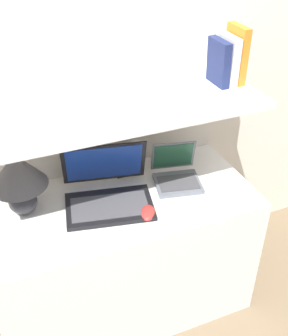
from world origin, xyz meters
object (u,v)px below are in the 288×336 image
(laptop_small, at_px, (176,175))
(book_white, at_px, (227,60))
(book_navy, at_px, (219,62))
(table_lamp, at_px, (18,175))
(book_orange, at_px, (236,54))
(laptop_large, at_px, (108,191))
(computer_mouse, at_px, (148,213))
(router_box, at_px, (126,161))

(laptop_small, height_order, book_white, book_white)
(book_white, relative_size, book_navy, 1.06)
(table_lamp, relative_size, book_white, 1.43)
(laptop_small, distance_m, book_navy, 0.55)
(laptop_small, xyz_separation_m, book_orange, (0.27, 0.03, 0.55))
(laptop_large, bearing_deg, computer_mouse, -51.88)
(book_orange, bearing_deg, table_lamp, 178.58)
(computer_mouse, xyz_separation_m, book_orange, (0.50, 0.21, 0.57))
(computer_mouse, relative_size, router_box, 0.86)
(book_navy, bearing_deg, book_white, 0.00)
(book_white, distance_m, book_navy, 0.04)
(computer_mouse, xyz_separation_m, book_white, (0.45, 0.21, 0.55))
(table_lamp, bearing_deg, book_orange, -1.42)
(computer_mouse, distance_m, router_box, 0.35)
(router_box, distance_m, book_navy, 0.64)
(book_orange, height_order, book_navy, book_orange)
(laptop_large, xyz_separation_m, book_orange, (0.62, 0.05, 0.53))
(laptop_small, xyz_separation_m, computer_mouse, (-0.22, -0.18, -0.02))
(laptop_large, xyz_separation_m, book_navy, (0.54, 0.05, 0.50))
(computer_mouse, bearing_deg, laptop_small, 39.14)
(table_lamp, distance_m, computer_mouse, 0.57)
(laptop_large, distance_m, book_white, 0.78)
(computer_mouse, height_order, book_orange, book_orange)
(laptop_large, relative_size, laptop_small, 1.66)
(book_navy, bearing_deg, laptop_small, -172.19)
(laptop_small, bearing_deg, laptop_large, -176.67)
(laptop_large, height_order, laptop_small, laptop_large)
(router_box, height_order, book_white, book_white)
(router_box, height_order, book_orange, book_orange)
(laptop_large, xyz_separation_m, book_white, (0.58, 0.05, 0.51))
(table_lamp, xyz_separation_m, book_orange, (0.98, -0.02, 0.39))
(table_lamp, distance_m, laptop_small, 0.73)
(book_orange, bearing_deg, laptop_small, -174.58)
(laptop_large, height_order, book_white, book_white)
(laptop_small, distance_m, book_orange, 0.61)
(table_lamp, bearing_deg, laptop_small, -4.03)
(laptop_large, xyz_separation_m, computer_mouse, (0.13, -0.16, -0.04))
(laptop_small, height_order, book_navy, book_navy)
(laptop_large, relative_size, computer_mouse, 3.69)
(router_box, xyz_separation_m, book_orange, (0.47, -0.13, 0.51))
(book_white, bearing_deg, laptop_large, -175.45)
(computer_mouse, relative_size, book_orange, 0.49)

